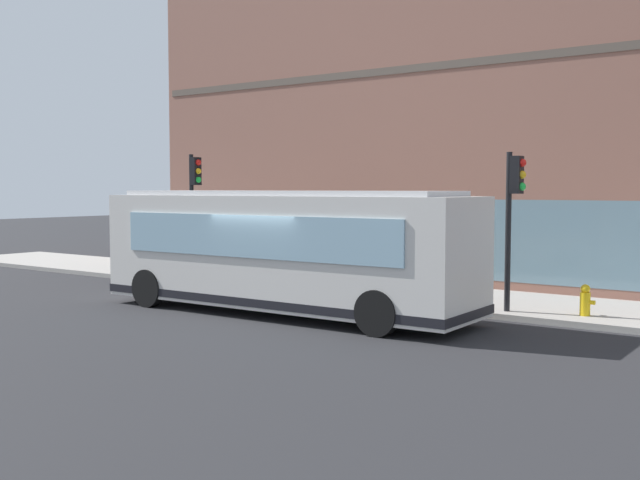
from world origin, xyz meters
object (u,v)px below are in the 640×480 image
(city_bus_nearside, at_px, (283,252))
(pedestrian_near_hydrant, at_px, (416,256))
(fire_hydrant, at_px, (585,300))
(pedestrian_by_light_pole, at_px, (254,255))
(pedestrian_near_building_entrance, at_px, (309,250))
(pedestrian_walking_along_curb, at_px, (296,250))
(traffic_light_near_corner, at_px, (514,201))
(traffic_light_down_block, at_px, (194,192))

(city_bus_nearside, xyz_separation_m, pedestrian_near_hydrant, (4.62, -1.20, -0.36))
(fire_hydrant, bearing_deg, pedestrian_by_light_pole, 92.06)
(fire_hydrant, xyz_separation_m, pedestrian_near_building_entrance, (2.28, 9.78, 0.56))
(fire_hydrant, relative_size, pedestrian_by_light_pole, 0.45)
(city_bus_nearside, height_order, pedestrian_walking_along_curb, city_bus_nearside)
(traffic_light_near_corner, height_order, pedestrian_walking_along_curb, traffic_light_near_corner)
(city_bus_nearside, relative_size, pedestrian_near_hydrant, 5.61)
(traffic_light_near_corner, xyz_separation_m, pedestrian_near_hydrant, (1.81, 3.64, -1.64))
(traffic_light_down_block, distance_m, fire_hydrant, 12.81)
(pedestrian_walking_along_curb, bearing_deg, city_bus_nearside, -145.77)
(pedestrian_by_light_pole, distance_m, pedestrian_walking_along_curb, 1.63)
(pedestrian_near_hydrant, bearing_deg, pedestrian_near_building_entrance, 78.67)
(fire_hydrant, xyz_separation_m, pedestrian_by_light_pole, (-0.36, 9.92, 0.59))
(city_bus_nearside, bearing_deg, pedestrian_near_hydrant, -14.60)
(pedestrian_by_light_pole, bearing_deg, pedestrian_near_hydrant, -69.67)
(pedestrian_walking_along_curb, distance_m, pedestrian_near_building_entrance, 1.10)
(pedestrian_walking_along_curb, xyz_separation_m, pedestrian_near_building_entrance, (1.06, 0.28, -0.10))
(pedestrian_by_light_pole, bearing_deg, pedestrian_near_building_entrance, -3.00)
(traffic_light_down_block, relative_size, pedestrian_walking_along_curb, 2.31)
(fire_hydrant, height_order, pedestrian_walking_along_curb, pedestrian_walking_along_curb)
(traffic_light_near_corner, distance_m, pedestrian_by_light_pole, 8.48)
(pedestrian_walking_along_curb, bearing_deg, traffic_light_near_corner, -101.85)
(fire_hydrant, relative_size, pedestrian_walking_along_curb, 0.42)
(pedestrian_by_light_pole, relative_size, pedestrian_near_building_entrance, 1.03)
(pedestrian_by_light_pole, bearing_deg, pedestrian_walking_along_curb, -14.88)
(pedestrian_walking_along_curb, bearing_deg, pedestrian_near_hydrant, -87.90)
(traffic_light_down_block, distance_m, pedestrian_near_hydrant, 7.70)
(traffic_light_near_corner, xyz_separation_m, pedestrian_near_building_entrance, (2.72, 8.16, -1.76))
(city_bus_nearside, height_order, traffic_light_down_block, traffic_light_down_block)
(traffic_light_down_block, relative_size, fire_hydrant, 5.52)
(pedestrian_near_hydrant, xyz_separation_m, pedestrian_walking_along_curb, (-0.16, 4.24, -0.02))
(pedestrian_walking_along_curb, bearing_deg, fire_hydrant, -97.28)
(pedestrian_near_hydrant, distance_m, pedestrian_walking_along_curb, 4.25)
(traffic_light_down_block, xyz_separation_m, pedestrian_walking_along_curb, (1.48, -3.06, -1.82))
(traffic_light_down_block, xyz_separation_m, pedestrian_near_building_entrance, (2.54, -2.78, -1.92))
(pedestrian_walking_along_curb, height_order, pedestrian_near_building_entrance, pedestrian_walking_along_curb)
(fire_hydrant, bearing_deg, pedestrian_near_building_entrance, 76.90)
(pedestrian_by_light_pole, height_order, pedestrian_walking_along_curb, pedestrian_walking_along_curb)
(pedestrian_walking_along_curb, relative_size, pedestrian_near_building_entrance, 1.10)
(traffic_light_near_corner, distance_m, pedestrian_near_hydrant, 4.38)
(pedestrian_near_building_entrance, bearing_deg, fire_hydrant, -103.10)
(fire_hydrant, xyz_separation_m, pedestrian_near_hydrant, (1.37, 5.26, 0.68))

